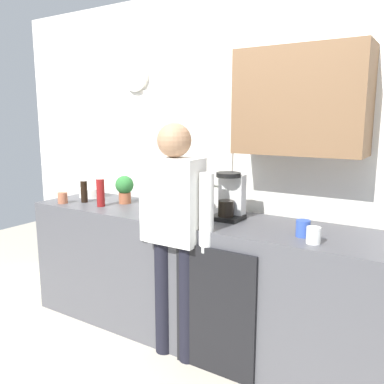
# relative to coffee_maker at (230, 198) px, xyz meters

# --- Properties ---
(ground_plane) EXTENTS (8.00, 8.00, 0.00)m
(ground_plane) POSITION_rel_coffee_maker_xyz_m (-0.22, -0.36, -1.08)
(ground_plane) COLOR beige
(kitchen_counter) EXTENTS (2.83, 0.64, 0.93)m
(kitchen_counter) POSITION_rel_coffee_maker_xyz_m (-0.22, -0.06, -0.61)
(kitchen_counter) COLOR #4C4C51
(kitchen_counter) RESTS_ON ground_plane
(dishwasher_panel) EXTENTS (0.56, 0.02, 0.84)m
(dishwasher_panel) POSITION_rel_coffee_maker_xyz_m (0.10, -0.40, -0.66)
(dishwasher_panel) COLOR black
(dishwasher_panel) RESTS_ON ground_plane
(back_wall_assembly) EXTENTS (4.43, 0.42, 2.60)m
(back_wall_assembly) POSITION_rel_coffee_maker_xyz_m (-0.14, 0.34, 0.28)
(back_wall_assembly) COLOR white
(back_wall_assembly) RESTS_ON ground_plane
(coffee_maker) EXTENTS (0.20, 0.20, 0.33)m
(coffee_maker) POSITION_rel_coffee_maker_xyz_m (0.00, 0.00, 0.00)
(coffee_maker) COLOR black
(coffee_maker) RESTS_ON kitchen_counter
(bottle_green_wine) EXTENTS (0.07, 0.07, 0.30)m
(bottle_green_wine) POSITION_rel_coffee_maker_xyz_m (-0.36, -0.02, 0.00)
(bottle_green_wine) COLOR #195923
(bottle_green_wine) RESTS_ON kitchen_counter
(bottle_red_vinegar) EXTENTS (0.06, 0.06, 0.22)m
(bottle_red_vinegar) POSITION_rel_coffee_maker_xyz_m (-1.06, -0.19, -0.04)
(bottle_red_vinegar) COLOR maroon
(bottle_red_vinegar) RESTS_ON kitchen_counter
(bottle_dark_sauce) EXTENTS (0.06, 0.06, 0.18)m
(bottle_dark_sauce) POSITION_rel_coffee_maker_xyz_m (-1.29, -0.15, -0.06)
(bottle_dark_sauce) COLOR black
(bottle_dark_sauce) RESTS_ON kitchen_counter
(cup_blue_mug) EXTENTS (0.08, 0.08, 0.10)m
(cup_blue_mug) POSITION_rel_coffee_maker_xyz_m (0.57, -0.16, -0.10)
(cup_blue_mug) COLOR #3351B2
(cup_blue_mug) RESTS_ON kitchen_counter
(cup_terracotta_mug) EXTENTS (0.08, 0.08, 0.09)m
(cup_terracotta_mug) POSITION_rel_coffee_maker_xyz_m (-1.41, -0.28, -0.10)
(cup_terracotta_mug) COLOR #B26647
(cup_terracotta_mug) RESTS_ON kitchen_counter
(cup_white_mug) EXTENTS (0.08, 0.08, 0.09)m
(cup_white_mug) POSITION_rel_coffee_maker_xyz_m (0.66, -0.26, -0.10)
(cup_white_mug) COLOR white
(cup_white_mug) RESTS_ON kitchen_counter
(mixing_bowl) EXTENTS (0.22, 0.22, 0.08)m
(mixing_bowl) POSITION_rel_coffee_maker_xyz_m (-1.41, 0.05, -0.11)
(mixing_bowl) COLOR white
(mixing_bowl) RESTS_ON kitchen_counter
(potted_plant) EXTENTS (0.15, 0.15, 0.23)m
(potted_plant) POSITION_rel_coffee_maker_xyz_m (-0.97, 0.00, -0.01)
(potted_plant) COLOR #9E5638
(potted_plant) RESTS_ON kitchen_counter
(storage_canister) EXTENTS (0.14, 0.14, 0.17)m
(storage_canister) POSITION_rel_coffee_maker_xyz_m (-0.27, -0.18, -0.06)
(storage_canister) COLOR silver
(storage_canister) RESTS_ON kitchen_counter
(person_at_sink) EXTENTS (0.57, 0.22, 1.60)m
(person_at_sink) POSITION_rel_coffee_maker_xyz_m (-0.22, -0.36, -0.13)
(person_at_sink) COLOR black
(person_at_sink) RESTS_ON ground_plane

